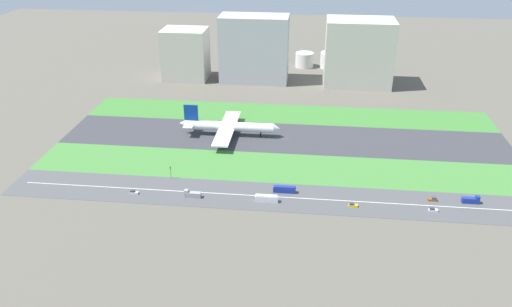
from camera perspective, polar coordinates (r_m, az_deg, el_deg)
name	(u,v)px	position (r m, az deg, el deg)	size (l,w,h in m)	color
ground_plane	(284,138)	(325.00, 3.14, 1.76)	(800.00, 800.00, 0.00)	#5B564C
runway	(284,138)	(324.98, 3.14, 1.77)	(280.00, 46.00, 0.10)	#38383D
grass_median_north	(288,114)	(362.66, 3.55, 4.43)	(280.00, 36.00, 0.10)	#3D7A33
grass_median_south	(279,168)	(288.21, 2.64, -1.59)	(280.00, 36.00, 0.10)	#427F38
highway	(275,197)	(260.39, 2.14, -4.86)	(280.00, 28.00, 0.10)	#4C4C4F
highway_centerline	(275,197)	(260.36, 2.14, -4.85)	(266.00, 0.50, 0.01)	silver
airliner	(228,126)	(326.20, -3.21, 3.05)	(65.00, 56.00, 19.70)	white
car_3	(353,205)	(256.30, 10.76, -5.68)	(4.40, 1.80, 2.00)	yellow
bus_0	(285,189)	(263.56, 3.21, -4.02)	(11.60, 2.50, 3.50)	navy
bus_1	(267,198)	(255.46, 1.19, -5.05)	(11.60, 2.50, 3.50)	silver
car_0	(433,210)	(262.64, 19.18, -5.96)	(4.40, 1.80, 2.00)	silver
truck_1	(471,200)	(275.97, 22.92, -4.82)	(8.40, 2.50, 4.00)	navy
car_1	(433,199)	(271.42, 19.17, -4.85)	(4.40, 1.80, 2.00)	brown
truck_0	(192,194)	(261.12, -7.16, -4.56)	(8.40, 2.50, 4.00)	#99999E
car_2	(134,192)	(269.86, -13.52, -4.23)	(4.40, 1.80, 2.00)	silver
traffic_light	(171,171)	(278.75, -9.54, -2.00)	(0.36, 0.50, 7.20)	#4C4C51
terminal_building	(186,54)	(437.78, -7.88, 10.96)	(36.19, 28.64, 41.71)	beige
hangar_building	(254,49)	(426.01, -0.20, 11.62)	(55.48, 27.87, 53.88)	#B2B2B7
office_tower	(359,53)	(425.15, 11.41, 11.00)	(53.49, 34.66, 52.74)	beige
fuel_tank_west	(304,60)	(472.22, 5.44, 10.40)	(16.37, 16.37, 12.91)	silver
fuel_tank_centre	(331,60)	(472.36, 8.37, 10.30)	(19.15, 19.15, 13.83)	silver
fuel_tank_east	(361,62)	(474.31, 11.68, 10.02)	(23.95, 23.95, 12.43)	silver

